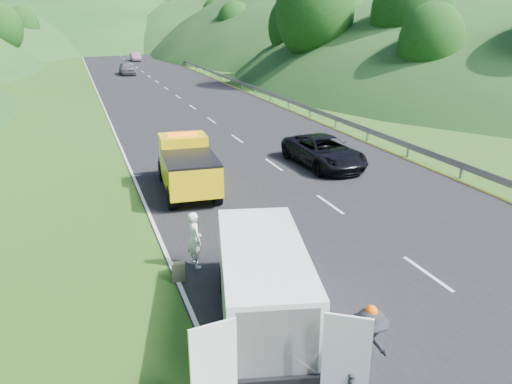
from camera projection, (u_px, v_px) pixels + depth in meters
name	position (u px, v px, depth m)	size (l,w,h in m)	color
ground	(304.00, 260.00, 15.28)	(320.00, 320.00, 0.00)	#38661E
road_surface	(166.00, 89.00, 51.71)	(14.00, 200.00, 0.02)	black
guardrail	(205.00, 74.00, 65.15)	(0.06, 140.00, 1.52)	gray
tree_line_right	(274.00, 66.00, 75.87)	(14.00, 140.00, 14.00)	#1F4D16
hills_backdrop	(117.00, 44.00, 136.83)	(201.00, 288.60, 44.00)	#2D5B23
tow_truck	(187.00, 165.00, 20.96)	(2.43, 5.60, 2.35)	black
white_van	(262.00, 279.00, 11.76)	(3.92, 6.38, 2.12)	black
woman	(196.00, 266.00, 14.91)	(0.63, 0.46, 1.72)	white
child	(252.00, 288.00, 13.74)	(0.53, 0.42, 1.10)	tan
suitcase	(179.00, 272.00, 13.97)	(0.37, 0.20, 0.59)	#4F4F3B
passing_suv	(323.00, 166.00, 24.93)	(2.45, 5.30, 1.47)	black
dist_car_a	(128.00, 75.00, 64.01)	(1.86, 4.62, 1.57)	#4D4C51
dist_car_b	(136.00, 61.00, 83.84)	(1.49, 4.26, 1.40)	#6F4A5C
dist_car_c	(114.00, 53.00, 101.44)	(1.89, 4.64, 1.35)	#974B59
dist_car_d	(109.00, 51.00, 108.78)	(1.86, 4.62, 1.57)	slate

